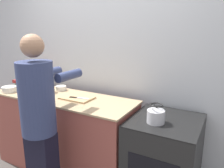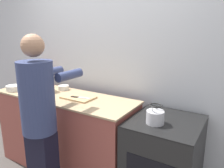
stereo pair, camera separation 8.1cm
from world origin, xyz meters
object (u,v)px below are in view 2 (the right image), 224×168
(oven, at_px, (163,164))
(cutting_board, at_px, (78,97))
(knife, at_px, (80,97))
(bowl_prep, at_px, (64,88))
(kettle, at_px, (155,116))
(person, at_px, (40,118))
(canister_jar, at_px, (48,84))

(oven, height_order, cutting_board, cutting_board)
(knife, height_order, bowl_prep, bowl_prep)
(kettle, distance_m, bowl_prep, 1.33)
(bowl_prep, bearing_deg, cutting_board, -23.93)
(person, bearing_deg, kettle, 27.22)
(oven, relative_size, cutting_board, 2.52)
(knife, bearing_deg, person, -105.26)
(kettle, distance_m, canister_jar, 1.43)
(oven, bearing_deg, canister_jar, -179.79)
(person, relative_size, bowl_prep, 12.57)
(knife, bearing_deg, canister_jar, 163.08)
(knife, xyz_separation_m, bowl_prep, (-0.43, 0.19, 0.01))
(oven, relative_size, bowl_prep, 6.76)
(kettle, bearing_deg, person, -152.78)
(cutting_board, distance_m, bowl_prep, 0.42)
(bowl_prep, bearing_deg, canister_jar, -129.29)
(person, relative_size, cutting_board, 4.68)
(oven, bearing_deg, cutting_board, -178.06)
(oven, height_order, knife, knife)
(bowl_prep, bearing_deg, knife, -24.23)
(oven, distance_m, person, 1.23)
(knife, xyz_separation_m, canister_jar, (-0.54, 0.05, 0.07))
(knife, xyz_separation_m, kettle, (0.88, -0.05, -0.00))
(person, distance_m, bowl_prep, 0.82)
(canister_jar, bearing_deg, knife, -5.13)
(knife, distance_m, bowl_prep, 0.47)
(person, distance_m, knife, 0.53)
(oven, xyz_separation_m, cutting_board, (-0.99, -0.03, 0.50))
(oven, relative_size, canister_jar, 4.86)
(kettle, relative_size, canister_jar, 0.94)
(cutting_board, xyz_separation_m, kettle, (0.93, -0.08, 0.01))
(kettle, xyz_separation_m, bowl_prep, (-1.31, 0.25, 0.01))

